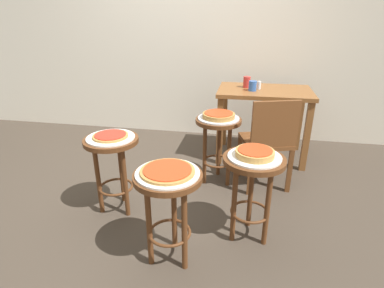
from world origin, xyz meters
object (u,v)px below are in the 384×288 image
(pizza_foreground, at_px, (168,171))
(cup_near_edge, at_px, (253,86))
(serving_plate_foreground, at_px, (168,173))
(wooden_chair, at_px, (268,140))
(pizza_leftside, at_px, (110,136))
(pizza_rear, at_px, (219,115))
(stool_middle, at_px, (253,178))
(serving_plate_middle, at_px, (255,157))
(serving_plate_rear, at_px, (219,118))
(stool_foreground, at_px, (168,197))
(stool_rear, at_px, (218,135))
(condiment_shaker, at_px, (259,85))
(dining_table, at_px, (264,102))
(pizza_middle, at_px, (255,153))
(serving_plate_leftside, at_px, (111,138))
(cup_far_edge, at_px, (247,82))
(stool_leftside, at_px, (113,157))

(pizza_foreground, relative_size, cup_near_edge, 3.20)
(serving_plate_foreground, distance_m, cup_near_edge, 1.73)
(wooden_chair, bearing_deg, pizza_leftside, -153.67)
(pizza_rear, bearing_deg, pizza_leftside, -140.50)
(stool_middle, relative_size, cup_near_edge, 6.24)
(serving_plate_middle, relative_size, serving_plate_rear, 0.94)
(stool_foreground, xyz_separation_m, pizza_foreground, (0.00, -0.00, 0.18))
(stool_middle, bearing_deg, stool_rear, 112.44)
(stool_middle, height_order, stool_rear, same)
(stool_foreground, distance_m, condiment_shaker, 1.86)
(pizza_leftside, height_order, pizza_rear, pizza_rear)
(serving_plate_middle, bearing_deg, wooden_chair, 79.76)
(dining_table, distance_m, condiment_shaker, 0.19)
(serving_plate_rear, bearing_deg, serving_plate_foreground, -99.64)
(stool_rear, relative_size, dining_table, 0.65)
(stool_rear, xyz_separation_m, cup_near_edge, (0.28, 0.57, 0.34))
(stool_middle, distance_m, pizza_middle, 0.19)
(serving_plate_middle, bearing_deg, condiment_shaker, 88.61)
(serving_plate_leftside, bearing_deg, pizza_foreground, -39.54)
(cup_far_edge, relative_size, wooden_chair, 0.14)
(stool_leftside, bearing_deg, pizza_leftside, -90.00)
(stool_middle, distance_m, stool_leftside, 1.07)
(serving_plate_rear, relative_size, cup_far_edge, 3.18)
(pizza_foreground, xyz_separation_m, pizza_rear, (0.18, 1.08, 0.01))
(pizza_rear, bearing_deg, stool_leftside, -140.50)
(serving_plate_leftside, bearing_deg, pizza_leftside, 0.00)
(stool_middle, relative_size, condiment_shaker, 7.65)
(stool_rear, xyz_separation_m, wooden_chair, (0.45, -0.03, -0.01))
(serving_plate_middle, height_order, dining_table, dining_table)
(serving_plate_leftside, bearing_deg, stool_middle, -7.77)
(pizza_leftside, bearing_deg, serving_plate_foreground, -39.54)
(pizza_middle, xyz_separation_m, pizza_leftside, (-1.06, 0.14, -0.01))
(pizza_middle, xyz_separation_m, cup_near_edge, (-0.03, 1.33, 0.15))
(stool_foreground, distance_m, serving_plate_foreground, 0.16)
(serving_plate_foreground, height_order, stool_leftside, serving_plate_foreground)
(pizza_foreground, height_order, pizza_rear, pizza_rear)
(stool_middle, bearing_deg, wooden_chair, 79.76)
(pizza_foreground, xyz_separation_m, serving_plate_rear, (0.18, 1.08, -0.02))
(serving_plate_foreground, distance_m, serving_plate_leftside, 0.73)
(pizza_foreground, height_order, dining_table, dining_table)
(pizza_middle, xyz_separation_m, serving_plate_rear, (-0.31, 0.76, -0.03))
(pizza_foreground, xyz_separation_m, cup_near_edge, (0.47, 1.65, 0.16))
(stool_foreground, relative_size, cup_far_edge, 5.38)
(stool_middle, height_order, condiment_shaker, condiment_shaker)
(stool_middle, relative_size, wooden_chair, 0.74)
(stool_middle, bearing_deg, pizza_rear, 112.44)
(serving_plate_middle, relative_size, pizza_rear, 1.22)
(pizza_foreground, bearing_deg, pizza_leftside, 140.46)
(stool_middle, relative_size, serving_plate_middle, 1.79)
(pizza_rear, relative_size, dining_table, 0.30)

